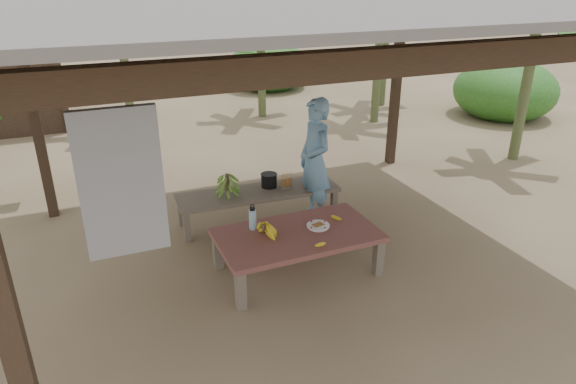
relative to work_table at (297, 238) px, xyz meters
name	(u,v)px	position (x,y,z in m)	size (l,w,h in m)	color
ground	(299,252)	(0.20, 0.37, -0.43)	(80.00, 80.00, 0.00)	brown
pavilion	(301,16)	(0.18, 0.36, 2.34)	(6.60, 5.60, 2.95)	black
work_table	(297,238)	(0.00, 0.00, 0.00)	(1.81, 1.02, 0.50)	brown
bench	(259,195)	(0.03, 1.38, -0.04)	(2.23, 0.70, 0.45)	brown
ripe_banana_bunch	(263,230)	(-0.39, 0.05, 0.15)	(0.29, 0.25, 0.17)	yellow
plate	(318,226)	(0.27, 0.03, 0.08)	(0.27, 0.27, 0.04)	white
loose_banana_front	(320,244)	(0.11, -0.37, 0.09)	(0.04, 0.16, 0.04)	yellow
loose_banana_side	(336,218)	(0.56, 0.13, 0.09)	(0.04, 0.14, 0.04)	yellow
water_flask	(253,219)	(-0.43, 0.29, 0.19)	(0.08, 0.08, 0.31)	#4093CA
green_banana_stalk	(228,184)	(-0.39, 1.40, 0.17)	(0.28, 0.28, 0.32)	#598C2D
cooking_pot	(269,181)	(0.21, 1.47, 0.11)	(0.22, 0.22, 0.18)	black
skewer_rack	(286,180)	(0.41, 1.31, 0.14)	(0.18, 0.08, 0.24)	#A57F47
woman	(315,161)	(0.76, 1.16, 0.42)	(0.62, 0.41, 1.71)	#6799C4
banana_plant_n	(260,22)	(1.94, 6.50, 1.70)	(1.80, 1.80, 2.61)	#596638
banana_plant_e	(542,1)	(5.21, 1.97, 2.30)	(1.80, 1.80, 3.23)	#596638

